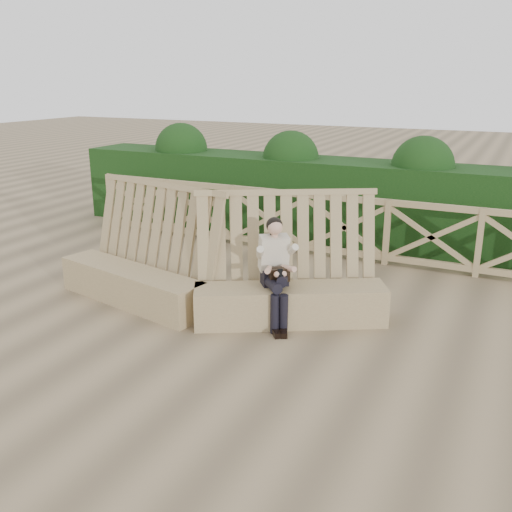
% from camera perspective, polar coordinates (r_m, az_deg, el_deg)
% --- Properties ---
extents(ground, '(60.00, 60.00, 0.00)m').
position_cam_1_polar(ground, '(6.88, -0.18, -8.26)').
color(ground, brown).
rests_on(ground, ground).
extents(bench, '(4.62, 1.85, 1.62)m').
position_cam_1_polar(bench, '(7.57, -4.69, -2.51)').
color(bench, '#8E7651').
rests_on(bench, ground).
extents(woman, '(0.64, 0.78, 1.35)m').
position_cam_1_polar(woman, '(7.05, 1.98, -1.10)').
color(woman, black).
rests_on(woman, ground).
extents(guardrail, '(10.10, 0.09, 1.10)m').
position_cam_1_polar(guardrail, '(9.78, 8.84, 2.85)').
color(guardrail, '#9A8159').
rests_on(guardrail, ground).
extents(hedge, '(12.00, 1.20, 1.50)m').
position_cam_1_polar(hedge, '(10.86, 10.78, 5.28)').
color(hedge, black).
rests_on(hedge, ground).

